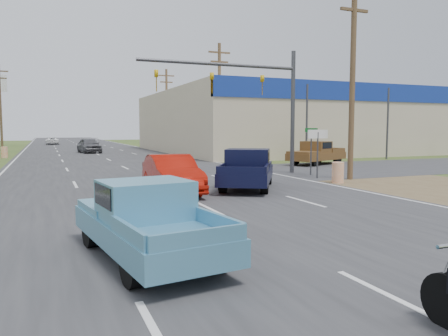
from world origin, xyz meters
name	(u,v)px	position (x,y,z in m)	size (l,w,h in m)	color
ground	(391,298)	(0.00, 0.00, 0.00)	(200.00, 200.00, 0.00)	#30481C
main_road	(98,155)	(0.00, 40.00, 0.01)	(15.00, 180.00, 0.02)	#2D2D30
cross_road	(144,177)	(0.00, 18.00, 0.01)	(120.00, 10.00, 0.02)	#2D2D30
dirt_verge	(419,185)	(11.00, 10.00, 0.01)	(8.00, 18.00, 0.01)	brown
big_box_store	(358,123)	(32.00, 39.93, 3.31)	(50.00, 28.10, 6.60)	#B7A88C
utility_pole_1	(353,74)	(9.50, 13.00, 5.32)	(2.00, 0.28, 10.00)	#4C3823
utility_pole_2	(219,97)	(9.50, 31.00, 5.32)	(2.00, 0.28, 10.00)	#4C3823
utility_pole_3	(167,107)	(9.50, 49.00, 5.32)	(2.00, 0.28, 10.00)	#4C3823
utility_pole_6	(0,105)	(-9.50, 52.00, 5.32)	(2.00, 0.28, 10.00)	#4C3823
tree_3	(352,111)	(55.00, 70.00, 6.19)	(8.40, 8.40, 10.40)	#422D19
tree_5	(200,115)	(30.00, 95.00, 5.88)	(7.98, 7.98, 9.88)	#422D19
barrel_0	(338,173)	(8.00, 12.00, 0.50)	(0.56, 0.56, 1.00)	orange
barrel_1	(263,160)	(8.40, 20.50, 0.50)	(0.56, 0.56, 1.00)	orange
barrel_3	(4,152)	(-8.20, 38.00, 0.50)	(0.56, 0.56, 1.00)	orange
lane_sign	(318,142)	(8.20, 14.00, 1.90)	(1.20, 0.08, 2.52)	#3F3F44
street_name_sign	(311,146)	(8.80, 15.50, 1.61)	(0.80, 0.08, 2.61)	#3F3F44
signal_mast	(251,88)	(5.82, 17.00, 4.80)	(9.12, 0.40, 7.00)	#3F3F44
red_convertible	(172,174)	(-0.18, 11.76, 0.76)	(1.61, 4.62, 1.52)	#A31207
blue_pickup	(145,219)	(-3.01, 3.54, 0.79)	(2.43, 4.89, 1.55)	black
navy_pickup	(248,168)	(3.28, 12.04, 0.86)	(4.33, 5.42, 1.70)	black
brown_pickup	(316,153)	(13.17, 21.48, 0.85)	(5.42, 3.84, 1.68)	black
distant_car_grey	(89,145)	(-0.50, 43.50, 0.80)	(1.89, 4.69, 1.60)	#525156
distant_car_silver	(92,142)	(1.34, 59.85, 0.64)	(1.79, 4.39, 1.28)	#B5B5BA
distant_car_white	(52,141)	(-3.76, 71.16, 0.60)	(1.98, 4.30, 1.19)	white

